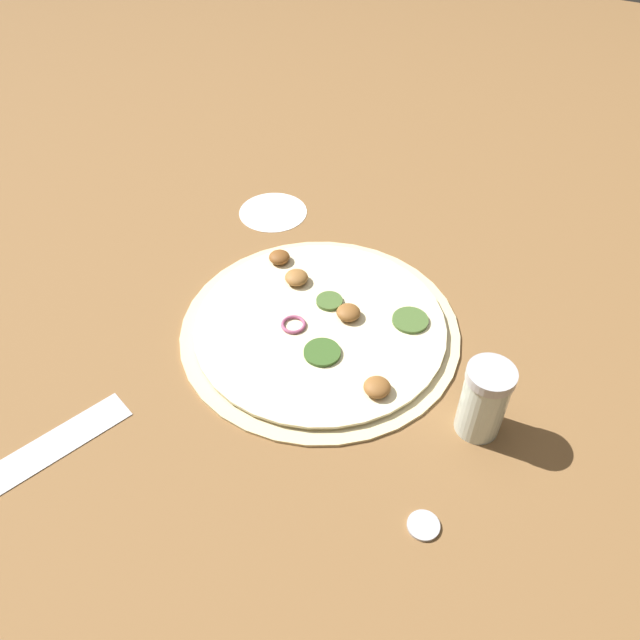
% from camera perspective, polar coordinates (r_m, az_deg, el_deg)
% --- Properties ---
extents(ground_plane, '(3.00, 3.00, 0.00)m').
position_cam_1_polar(ground_plane, '(0.82, 0.00, -0.88)').
color(ground_plane, brown).
extents(pizza, '(0.36, 0.36, 0.03)m').
position_cam_1_polar(pizza, '(0.82, 0.07, -0.53)').
color(pizza, beige).
rests_on(pizza, ground_plane).
extents(spice_jar, '(0.05, 0.05, 0.10)m').
position_cam_1_polar(spice_jar, '(0.70, 14.76, -7.09)').
color(spice_jar, silver).
rests_on(spice_jar, ground_plane).
extents(loose_cap, '(0.03, 0.03, 0.01)m').
position_cam_1_polar(loose_cap, '(0.66, 9.45, -17.97)').
color(loose_cap, '#B2B2B7').
rests_on(loose_cap, ground_plane).
extents(flour_patch, '(0.11, 0.11, 0.00)m').
position_cam_1_polar(flour_patch, '(1.02, -4.32, 9.83)').
color(flour_patch, white).
rests_on(flour_patch, ground_plane).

